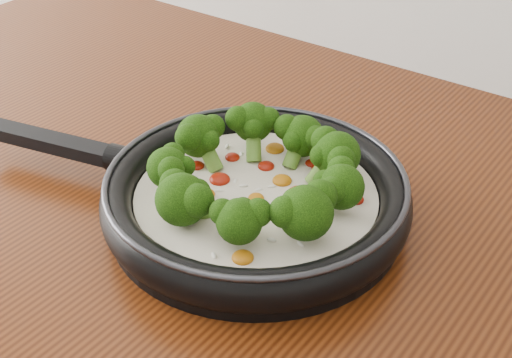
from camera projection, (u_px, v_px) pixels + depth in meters
The scene contains 1 object.
skillet at pixel (254, 193), 0.71m from camera, with size 0.52×0.38×0.09m.
Camera 1 is at (0.30, 0.59, 1.34)m, focal length 49.61 mm.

